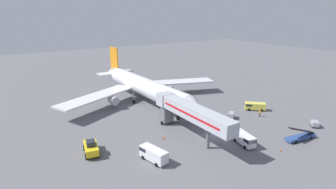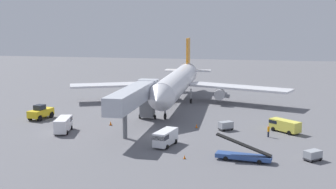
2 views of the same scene
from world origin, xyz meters
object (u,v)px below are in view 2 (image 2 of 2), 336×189
service_van_far_center (284,125)px  service_van_near_right (165,137)px  pushback_tug (41,112)px  jet_bridge (136,96)px  service_van_mid_left (63,124)px  airplane_at_gate (178,82)px  belt_loader_truck (243,155)px  safety_cone_bravo (197,126)px  safety_cone_alpha (111,123)px  baggage_cart_near_center (313,155)px  safety_cone_charlie (185,157)px  ground_crew_worker_foreground (268,131)px  baggage_cart_mid_right (226,125)px

service_van_far_center → service_van_near_right: size_ratio=0.95×
pushback_tug → service_van_near_right: (26.35, -12.69, 0.03)m
jet_bridge → pushback_tug: 20.07m
service_van_far_center → service_van_mid_left: bearing=-167.8°
airplane_at_gate → service_van_mid_left: bearing=-114.4°
belt_loader_truck → safety_cone_bravo: (-8.53, 16.43, -0.44)m
safety_cone_alpha → jet_bridge: bearing=-15.5°
service_van_near_right → baggage_cart_near_center: 20.14m
jet_bridge → safety_cone_charlie: jet_bridge is taller
pushback_tug → ground_crew_worker_foreground: 41.12m
baggage_cart_near_center → safety_cone_alpha: bearing=157.7°
pushback_tug → service_van_mid_left: 11.68m
service_van_far_center → service_van_near_right: bearing=-144.5°
belt_loader_truck → service_van_mid_left: size_ratio=1.24×
safety_cone_bravo → pushback_tug: bearing=178.4°
airplane_at_gate → baggage_cart_near_center: 44.00m
belt_loader_truck → ground_crew_worker_foreground: (3.23, 12.85, 0.22)m
safety_cone_alpha → ground_crew_worker_foreground: bearing=-4.9°
jet_bridge → safety_cone_bravo: (9.82, 2.67, -5.15)m
ground_crew_worker_foreground → safety_cone_charlie: bearing=-128.2°
service_van_near_right → service_van_far_center: bearing=35.5°
baggage_cart_mid_right → baggage_cart_near_center: 18.48m
service_van_near_right → safety_cone_alpha: (-12.04, 10.59, -0.92)m
service_van_far_center → safety_cone_alpha: bearing=-176.9°
ground_crew_worker_foreground → safety_cone_charlie: 17.38m
pushback_tug → safety_cone_charlie: (30.14, -18.04, -1.01)m
jet_bridge → service_van_far_center: jet_bridge is taller
service_van_near_right → safety_cone_alpha: service_van_near_right is taller
airplane_at_gate → safety_cone_bravo: bearing=-71.0°
baggage_cart_mid_right → jet_bridge: bearing=-172.0°
belt_loader_truck → airplane_at_gate: bearing=112.7°
service_van_mid_left → baggage_cart_mid_right: service_van_mid_left is taller
pushback_tug → safety_cone_alpha: 14.49m
airplane_at_gate → safety_cone_bravo: airplane_at_gate is taller
safety_cone_alpha → safety_cone_bravo: 14.87m
baggage_cart_near_center → safety_cone_charlie: (-16.19, -2.81, -0.49)m
service_van_near_right → airplane_at_gate: bearing=98.0°
safety_cone_charlie → ground_crew_worker_foreground: bearing=51.8°
service_van_near_right → ground_crew_worker_foreground: 16.73m
airplane_at_gate → pushback_tug: size_ratio=9.13×
airplane_at_gate → safety_cone_charlie: airplane_at_gate is taller
service_van_far_center → safety_cone_charlie: size_ratio=9.97×
safety_cone_alpha → service_van_near_right: bearing=-41.3°
airplane_at_gate → ground_crew_worker_foreground: bearing=-52.8°
belt_loader_truck → safety_cone_charlie: belt_loader_truck is taller
service_van_mid_left → safety_cone_bravo: service_van_mid_left is taller
safety_cone_alpha → pushback_tug: bearing=171.7°
pushback_tug → safety_cone_bravo: bearing=-1.6°
safety_cone_bravo → baggage_cart_near_center: bearing=-39.9°
airplane_at_gate → pushback_tug: (-21.63, -20.97, -3.47)m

